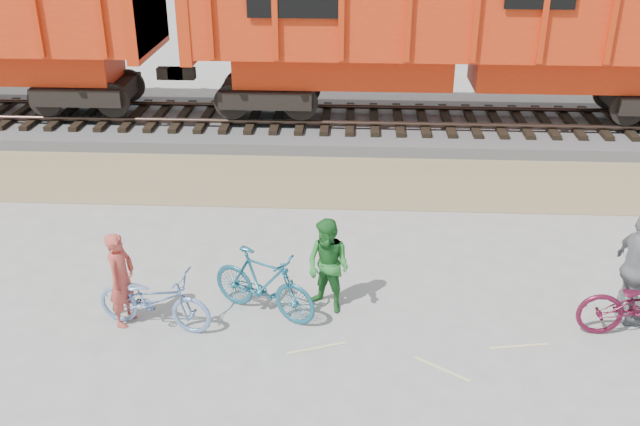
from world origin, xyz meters
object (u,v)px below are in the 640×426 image
Objects in this scene: person_woman at (637,269)px; person_man at (328,266)px; hopper_car_center at (466,20)px; bicycle_teal at (264,283)px; person_solo at (121,279)px; bicycle_blue at (154,299)px.

person_man is at bearing 80.23° from person_woman.
hopper_car_center is 7.53× the size of bicycle_teal.
hopper_car_center reaches higher than person_woman.
person_man is at bearing -67.93° from person_solo.
person_man is at bearing -64.98° from bicycle_blue.
person_solo is (-6.22, -9.25, -2.24)m from hopper_car_center.
person_solo is (-2.13, -0.33, 0.21)m from bicycle_teal.
person_woman is at bearing -79.75° from hopper_car_center.
bicycle_blue is at bearing 85.57° from person_woman.
bicycle_blue is 7.35m from person_woman.
bicycle_blue is at bearing -88.86° from person_solo.
hopper_car_center is 10.12m from bicycle_teal.
bicycle_teal is 2.16m from person_solo.
hopper_car_center is at bearing 2.12° from bicycle_teal.
bicycle_teal is 5.70m from person_woman.
person_solo is at bearing 125.60° from bicycle_teal.
bicycle_blue is 1.69m from bicycle_teal.
hopper_car_center is 9.11× the size of person_solo.
bicycle_teal is (1.63, 0.43, 0.07)m from bicycle_blue.
hopper_car_center is at bearing -21.47° from person_solo.
hopper_car_center reaches higher than bicycle_teal.
person_solo reaches higher than bicycle_blue.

